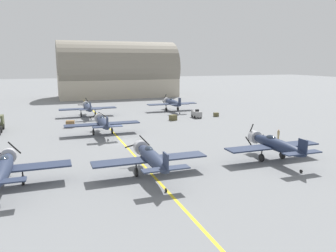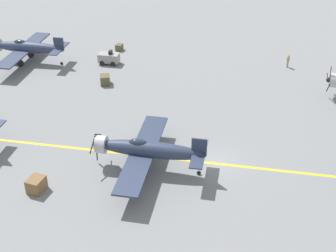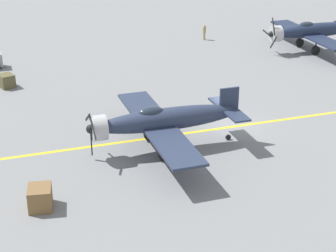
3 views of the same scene
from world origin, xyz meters
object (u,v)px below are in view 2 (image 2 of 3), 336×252
at_px(supply_crate_mid_lane, 105,80).
at_px(supply_crate_by_tanker, 36,185).
at_px(tow_tractor, 109,58).
at_px(ground_crew_inspecting, 288,60).
at_px(airplane_far_right, 26,47).
at_px(airplane_mid_center, 147,150).
at_px(supply_crate_outboard, 119,47).

bearing_deg(supply_crate_mid_lane, supply_crate_by_tanker, -178.92).
distance_m(tow_tractor, supply_crate_mid_lane, 5.91).
xyz_separation_m(tow_tractor, ground_crew_inspecting, (3.16, -22.51, 0.10)).
bearing_deg(supply_crate_by_tanker, airplane_far_right, 26.52).
bearing_deg(airplane_mid_center, supply_crate_outboard, 13.92).
height_order(ground_crew_inspecting, supply_crate_by_tanker, ground_crew_inspecting).
height_order(tow_tractor, supply_crate_by_tanker, tow_tractor).
distance_m(airplane_mid_center, supply_crate_outboard, 27.59).
distance_m(airplane_mid_center, supply_crate_mid_lane, 17.65).
xyz_separation_m(airplane_far_right, tow_tractor, (1.48, -10.45, -1.22)).
bearing_deg(ground_crew_inspecting, airplane_far_right, 98.01).
xyz_separation_m(tow_tractor, supply_crate_outboard, (4.62, -0.04, -0.38)).
xyz_separation_m(airplane_mid_center, supply_crate_outboard, (25.74, 9.82, -1.60)).
bearing_deg(supply_crate_mid_lane, airplane_far_right, 69.88).
xyz_separation_m(tow_tractor, supply_crate_by_tanker, (-25.72, -1.65, -0.19)).
bearing_deg(airplane_mid_center, airplane_far_right, 39.00).
xyz_separation_m(airplane_far_right, supply_crate_by_tanker, (-24.25, -12.10, -1.41)).
bearing_deg(airplane_far_right, supply_crate_outboard, -63.43).
bearing_deg(supply_crate_outboard, tow_tractor, 179.49).
bearing_deg(supply_crate_mid_lane, tow_tractor, 12.42).
bearing_deg(tow_tractor, airplane_mid_center, -154.98).
bearing_deg(airplane_far_right, ground_crew_inspecting, -85.55).
xyz_separation_m(airplane_mid_center, supply_crate_mid_lane, (15.35, 8.59, -1.47)).
distance_m(supply_crate_by_tanker, supply_crate_outboard, 30.38).
relative_size(airplane_far_right, tow_tractor, 4.62).
distance_m(ground_crew_inspecting, supply_crate_mid_lane, 23.04).
height_order(airplane_mid_center, supply_crate_by_tanker, airplane_mid_center).
relative_size(supply_crate_by_tanker, supply_crate_outboard, 1.44).
height_order(tow_tractor, supply_crate_mid_lane, tow_tractor).
relative_size(airplane_far_right, ground_crew_inspecting, 7.31).
relative_size(airplane_far_right, supply_crate_outboard, 12.05).
height_order(supply_crate_by_tanker, supply_crate_outboard, supply_crate_by_tanker).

